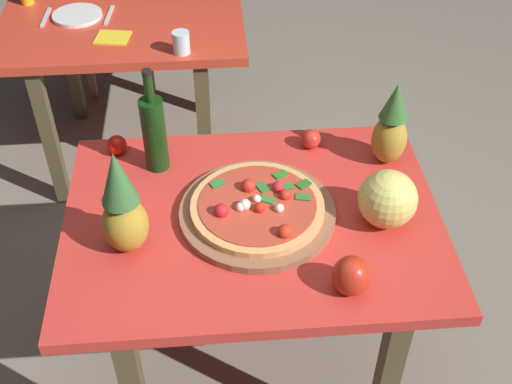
{
  "coord_description": "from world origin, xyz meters",
  "views": [
    {
      "loc": [
        -0.1,
        -1.41,
        2.11
      ],
      "look_at": [
        0.01,
        0.05,
        0.8
      ],
      "focal_mm": 45.89,
      "sensor_mm": 36.0,
      "label": 1
    }
  ],
  "objects_px": {
    "wine_bottle": "(154,132)",
    "drinking_glass_water": "(181,42)",
    "pineapple_right": "(391,128)",
    "knife_utensil": "(109,15)",
    "bell_pepper": "(351,276)",
    "pizza": "(258,206)",
    "pizza_board": "(257,212)",
    "tomato_beside_pepper": "(117,145)",
    "display_table": "(253,239)",
    "pineapple_left": "(122,208)",
    "background_table": "(124,40)",
    "napkin_folded": "(113,38)",
    "fork_utensil": "(46,17)",
    "dining_chair": "(112,12)",
    "tomato_near_board": "(311,139)",
    "melon": "(388,199)",
    "dinner_plate": "(77,15)",
    "tomato_by_bottle": "(127,198)"
  },
  "relations": [
    {
      "from": "bell_pepper",
      "to": "fork_utensil",
      "type": "bearing_deg",
      "value": 122.81
    },
    {
      "from": "dining_chair",
      "to": "bell_pepper",
      "type": "xyz_separation_m",
      "value": [
        0.85,
        -2.23,
        0.32
      ]
    },
    {
      "from": "wine_bottle",
      "to": "drinking_glass_water",
      "type": "bearing_deg",
      "value": 84.17
    },
    {
      "from": "melon",
      "to": "bell_pepper",
      "type": "distance_m",
      "value": 0.29
    },
    {
      "from": "tomato_by_bottle",
      "to": "fork_utensil",
      "type": "relative_size",
      "value": 0.39
    },
    {
      "from": "melon",
      "to": "tomato_beside_pepper",
      "type": "bearing_deg",
      "value": 154.23
    },
    {
      "from": "knife_utensil",
      "to": "drinking_glass_water",
      "type": "bearing_deg",
      "value": -41.5
    },
    {
      "from": "fork_utensil",
      "to": "wine_bottle",
      "type": "bearing_deg",
      "value": -61.21
    },
    {
      "from": "background_table",
      "to": "drinking_glass_water",
      "type": "bearing_deg",
      "value": -50.09
    },
    {
      "from": "display_table",
      "to": "tomato_near_board",
      "type": "relative_size",
      "value": 16.9
    },
    {
      "from": "drinking_glass_water",
      "to": "wine_bottle",
      "type": "bearing_deg",
      "value": -95.83
    },
    {
      "from": "pineapple_right",
      "to": "bell_pepper",
      "type": "bearing_deg",
      "value": -112.69
    },
    {
      "from": "pizza_board",
      "to": "wine_bottle",
      "type": "height_order",
      "value": "wine_bottle"
    },
    {
      "from": "tomato_by_bottle",
      "to": "drinking_glass_water",
      "type": "xyz_separation_m",
      "value": [
        0.16,
        0.92,
        0.01
      ]
    },
    {
      "from": "knife_utensil",
      "to": "dining_chair",
      "type": "bearing_deg",
      "value": 102.85
    },
    {
      "from": "pizza_board",
      "to": "tomato_beside_pepper",
      "type": "bearing_deg",
      "value": 142.29
    },
    {
      "from": "pineapple_left",
      "to": "bell_pepper",
      "type": "xyz_separation_m",
      "value": [
        0.6,
        -0.2,
        -0.1
      ]
    },
    {
      "from": "tomato_beside_pepper",
      "to": "napkin_folded",
      "type": "height_order",
      "value": "tomato_beside_pepper"
    },
    {
      "from": "dining_chair",
      "to": "knife_utensil",
      "type": "distance_m",
      "value": 0.65
    },
    {
      "from": "bell_pepper",
      "to": "tomato_near_board",
      "type": "distance_m",
      "value": 0.62
    },
    {
      "from": "display_table",
      "to": "pizza",
      "type": "bearing_deg",
      "value": 2.51
    },
    {
      "from": "background_table",
      "to": "fork_utensil",
      "type": "relative_size",
      "value": 6.02
    },
    {
      "from": "pineapple_right",
      "to": "drinking_glass_water",
      "type": "relative_size",
      "value": 3.21
    },
    {
      "from": "fork_utensil",
      "to": "bell_pepper",
      "type": "bearing_deg",
      "value": -54.63
    },
    {
      "from": "drinking_glass_water",
      "to": "dining_chair",
      "type": "bearing_deg",
      "value": 113.03
    },
    {
      "from": "dining_chair",
      "to": "knife_utensil",
      "type": "xyz_separation_m",
      "value": [
        0.07,
        -0.59,
        0.27
      ]
    },
    {
      "from": "display_table",
      "to": "tomato_by_bottle",
      "type": "height_order",
      "value": "tomato_by_bottle"
    },
    {
      "from": "background_table",
      "to": "pineapple_right",
      "type": "xyz_separation_m",
      "value": [
        0.95,
        -1.08,
        0.24
      ]
    },
    {
      "from": "dining_chair",
      "to": "dinner_plate",
      "type": "distance_m",
      "value": 0.66
    },
    {
      "from": "pineapple_left",
      "to": "bell_pepper",
      "type": "bearing_deg",
      "value": -18.93
    },
    {
      "from": "background_table",
      "to": "wine_bottle",
      "type": "height_order",
      "value": "wine_bottle"
    },
    {
      "from": "display_table",
      "to": "pizza_board",
      "type": "xyz_separation_m",
      "value": [
        0.01,
        0.0,
        0.11
      ]
    },
    {
      "from": "bell_pepper",
      "to": "background_table",
      "type": "bearing_deg",
      "value": 114.15
    },
    {
      "from": "pineapple_left",
      "to": "fork_utensil",
      "type": "bearing_deg",
      "value": 107.78
    },
    {
      "from": "background_table",
      "to": "dinner_plate",
      "type": "distance_m",
      "value": 0.23
    },
    {
      "from": "pineapple_right",
      "to": "bell_pepper",
      "type": "height_order",
      "value": "pineapple_right"
    },
    {
      "from": "pineapple_right",
      "to": "tomato_by_bottle",
      "type": "height_order",
      "value": "pineapple_right"
    },
    {
      "from": "pineapple_right",
      "to": "fork_utensil",
      "type": "distance_m",
      "value": 1.7
    },
    {
      "from": "display_table",
      "to": "dining_chair",
      "type": "relative_size",
      "value": 1.33
    },
    {
      "from": "background_table",
      "to": "napkin_folded",
      "type": "distance_m",
      "value": 0.21
    },
    {
      "from": "bell_pepper",
      "to": "pizza",
      "type": "bearing_deg",
      "value": 126.5
    },
    {
      "from": "pineapple_right",
      "to": "knife_utensil",
      "type": "bearing_deg",
      "value": 132.0
    },
    {
      "from": "dining_chair",
      "to": "drinking_glass_water",
      "type": "bearing_deg",
      "value": 109.87
    },
    {
      "from": "pizza",
      "to": "melon",
      "type": "distance_m",
      "value": 0.38
    },
    {
      "from": "tomato_near_board",
      "to": "knife_utensil",
      "type": "relative_size",
      "value": 0.37
    },
    {
      "from": "pizza",
      "to": "melon",
      "type": "height_order",
      "value": "melon"
    },
    {
      "from": "melon",
      "to": "knife_utensil",
      "type": "distance_m",
      "value": 1.68
    },
    {
      "from": "tomato_near_board",
      "to": "knife_utensil",
      "type": "distance_m",
      "value": 1.27
    },
    {
      "from": "melon",
      "to": "fork_utensil",
      "type": "height_order",
      "value": "melon"
    },
    {
      "from": "display_table",
      "to": "knife_utensil",
      "type": "relative_size",
      "value": 6.28
    }
  ]
}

